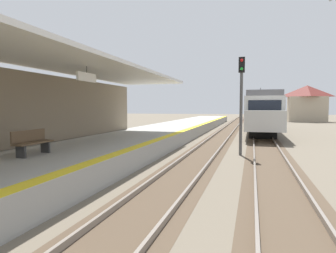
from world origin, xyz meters
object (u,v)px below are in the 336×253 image
object	(u,v)px
rail_signal_post	(241,95)
platform_bench	(32,142)
distant_trackside_house	(307,103)
approaching_train	(261,111)

from	to	relation	value
rail_signal_post	platform_bench	xyz separation A→B (m)	(-6.80, -7.66, -1.82)
rail_signal_post	distant_trackside_house	distance (m)	42.09
rail_signal_post	platform_bench	distance (m)	10.40
approaching_train	rail_signal_post	world-z (taller)	rail_signal_post
approaching_train	distant_trackside_house	world-z (taller)	distant_trackside_house
rail_signal_post	distant_trackside_house	world-z (taller)	distant_trackside_house
approaching_train	distant_trackside_house	distance (m)	27.07
approaching_train	platform_bench	xyz separation A→B (m)	(-8.24, -22.88, -0.80)
rail_signal_post	distant_trackside_house	size ratio (longest dim) A/B	0.79
platform_bench	distant_trackside_house	xyz separation A→B (m)	(16.62, 48.59, 1.96)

